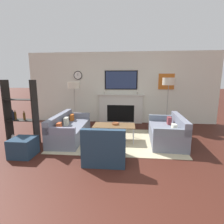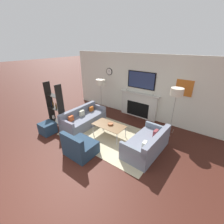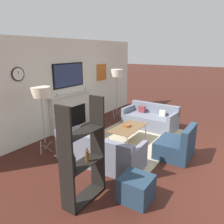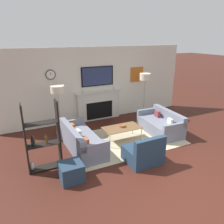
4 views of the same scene
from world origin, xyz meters
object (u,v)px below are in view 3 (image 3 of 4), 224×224
Objects in this scene: floor_lamp_left at (41,93)px; floor_lamp_right at (117,74)px; ottoman at (136,188)px; decorative_bowl at (127,125)px; shelf_unit at (82,158)px; couch_right at (150,119)px; couch_left at (99,152)px; armchair at (176,146)px; coffee_table at (128,128)px.

floor_lamp_left is 3.27m from floor_lamp_right.
floor_lamp_right is 3.52× the size of ottoman.
shelf_unit reaches higher than decorative_bowl.
couch_right is 3.91m from shelf_unit.
couch_left is 3.83× the size of ottoman.
floor_lamp_right reaches higher than couch_left.
floor_lamp_left reaches higher than couch_right.
couch_right is at bearing 19.71° from ottoman.
floor_lamp_left is (-3.01, 1.41, 1.19)m from couch_right.
coffee_table is at bearing 86.32° from armchair.
coffee_table is 2.29m from ottoman.
floor_lamp_right is (1.80, 2.71, 1.34)m from armchair.
couch_right is at bearing 40.17° from armchair.
couch_right is at bearing -1.97° from decorative_bowl.
armchair is 0.49× the size of floor_lamp_right.
couch_left is 1.09× the size of floor_lamp_right.
floor_lamp_left is (-0.26, 1.41, 1.19)m from couch_left.
ottoman is at bearing -147.77° from coffee_table.
coffee_table is (-1.46, 0.00, 0.15)m from couch_right.
couch_left is 1.30m from coffee_table.
armchair is 1.85m from ottoman.
armchair is at bearing -139.83° from couch_right.
coffee_table is at bearing -42.32° from floor_lamp_left.
couch_left is at bearing -79.72° from floor_lamp_left.
armchair is 3.52m from floor_lamp_right.
couch_right is at bearing -0.05° from coffee_table.
decorative_bowl is at bearing 56.68° from coffee_table.
armchair is at bearing -123.54° from floor_lamp_right.
couch_right is at bearing 7.26° from shelf_unit.
floor_lamp_right is 1.04× the size of shelf_unit.
couch_left reaches higher than decorative_bowl.
ottoman is at bearing -117.65° from couch_left.
floor_lamp_left is at bearing 137.68° from coffee_table.
shelf_unit is at bearing 122.60° from ottoman.
couch_left is 3.58m from floor_lamp_right.
floor_lamp_left is at bearing 154.88° from couch_right.
coffee_table is 2.51m from floor_lamp_right.
couch_left is 9.54× the size of decorative_bowl.
ottoman is (-0.38, -2.62, -1.25)m from floor_lamp_left.
armchair reaches higher than couch_right.
armchair is (1.21, -1.30, -0.01)m from couch_left.
coffee_table is at bearing 179.95° from couch_right.
couch_right is 1.95m from floor_lamp_right.
couch_left is 1.19× the size of floor_lamp_left.
floor_lamp_right reaches higher than floor_lamp_left.
couch_right is 3.34× the size of ottoman.
couch_left is at bearing 24.04° from shelf_unit.
shelf_unit reaches higher than couch_right.
decorative_bowl is (1.32, 0.05, 0.21)m from couch_left.
decorative_bowl is 2.35m from ottoman.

